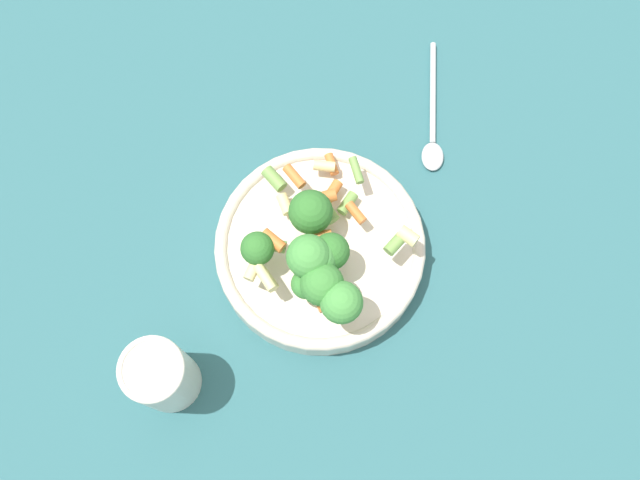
# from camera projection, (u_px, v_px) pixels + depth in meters

# --- Properties ---
(ground_plane) EXTENTS (3.00, 3.00, 0.00)m
(ground_plane) POSITION_uv_depth(u_px,v_px,m) (320.00, 254.00, 0.85)
(ground_plane) COLOR #2D6066
(bowl) EXTENTS (0.23, 0.23, 0.04)m
(bowl) POSITION_uv_depth(u_px,v_px,m) (320.00, 249.00, 0.83)
(bowl) COLOR beige
(bowl) RESTS_ON ground_plane
(pasta_salad) EXTENTS (0.19, 0.18, 0.08)m
(pasta_salad) POSITION_uv_depth(u_px,v_px,m) (315.00, 255.00, 0.76)
(pasta_salad) COLOR #8CB766
(pasta_salad) RESTS_ON bowl
(cup) EXTENTS (0.07, 0.07, 0.11)m
(cup) POSITION_uv_depth(u_px,v_px,m) (161.00, 376.00, 0.75)
(cup) COLOR silver
(cup) RESTS_ON ground_plane
(spoon) EXTENTS (0.12, 0.14, 0.01)m
(spoon) POSITION_uv_depth(u_px,v_px,m) (433.00, 130.00, 0.89)
(spoon) COLOR silver
(spoon) RESTS_ON ground_plane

